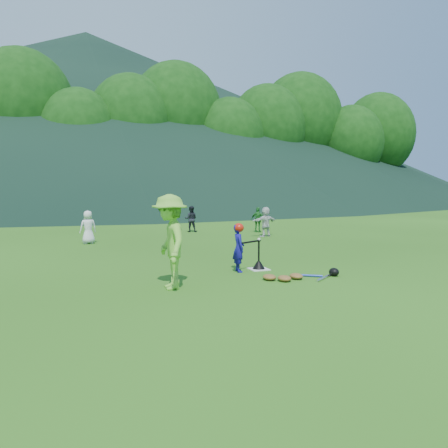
{
  "coord_description": "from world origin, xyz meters",
  "views": [
    {
      "loc": [
        -4.32,
        -9.56,
        2.05
      ],
      "look_at": [
        0.0,
        2.5,
        0.9
      ],
      "focal_mm": 35.0,
      "sensor_mm": 36.0,
      "label": 1
    }
  ],
  "objects_px": {
    "batting_tee": "(259,264)",
    "equipment_pile": "(297,276)",
    "home_plate": "(259,269)",
    "adult_coach": "(170,242)",
    "fielder_d": "(266,222)",
    "fielder_c": "(258,220)",
    "fielder_a": "(88,227)",
    "fielder_b": "(191,219)",
    "batter_child": "(239,248)"
  },
  "relations": [
    {
      "from": "batting_tee",
      "to": "equipment_pile",
      "type": "height_order",
      "value": "batting_tee"
    },
    {
      "from": "home_plate",
      "to": "adult_coach",
      "type": "distance_m",
      "value": 2.88
    },
    {
      "from": "adult_coach",
      "to": "fielder_d",
      "type": "relative_size",
      "value": 1.58
    },
    {
      "from": "batting_tee",
      "to": "fielder_c",
      "type": "bearing_deg",
      "value": 65.96
    },
    {
      "from": "fielder_c",
      "to": "fielder_d",
      "type": "bearing_deg",
      "value": 115.58
    },
    {
      "from": "fielder_a",
      "to": "fielder_b",
      "type": "relative_size",
      "value": 1.03
    },
    {
      "from": "home_plate",
      "to": "fielder_a",
      "type": "bearing_deg",
      "value": 120.34
    },
    {
      "from": "home_plate",
      "to": "fielder_a",
      "type": "height_order",
      "value": "fielder_a"
    },
    {
      "from": "home_plate",
      "to": "equipment_pile",
      "type": "relative_size",
      "value": 0.25
    },
    {
      "from": "equipment_pile",
      "to": "fielder_c",
      "type": "bearing_deg",
      "value": 70.94
    },
    {
      "from": "adult_coach",
      "to": "fielder_c",
      "type": "bearing_deg",
      "value": 148.59
    },
    {
      "from": "fielder_b",
      "to": "batting_tee",
      "type": "xyz_separation_m",
      "value": [
        -0.73,
        -8.81,
        -0.44
      ]
    },
    {
      "from": "batter_child",
      "to": "equipment_pile",
      "type": "relative_size",
      "value": 0.63
    },
    {
      "from": "fielder_d",
      "to": "batting_tee",
      "type": "xyz_separation_m",
      "value": [
        -3.06,
        -6.13,
        -0.46
      ]
    },
    {
      "from": "batter_child",
      "to": "fielder_d",
      "type": "xyz_separation_m",
      "value": [
        3.62,
        6.22,
        0.03
      ]
    },
    {
      "from": "fielder_b",
      "to": "adult_coach",
      "type": "bearing_deg",
      "value": 94.02
    },
    {
      "from": "adult_coach",
      "to": "fielder_a",
      "type": "height_order",
      "value": "adult_coach"
    },
    {
      "from": "fielder_a",
      "to": "fielder_b",
      "type": "height_order",
      "value": "fielder_a"
    },
    {
      "from": "home_plate",
      "to": "batter_child",
      "type": "height_order",
      "value": "batter_child"
    },
    {
      "from": "home_plate",
      "to": "fielder_b",
      "type": "xyz_separation_m",
      "value": [
        0.73,
        8.81,
        0.56
      ]
    },
    {
      "from": "batting_tee",
      "to": "equipment_pile",
      "type": "relative_size",
      "value": 0.38
    },
    {
      "from": "adult_coach",
      "to": "batting_tee",
      "type": "distance_m",
      "value": 2.84
    },
    {
      "from": "fielder_a",
      "to": "equipment_pile",
      "type": "height_order",
      "value": "fielder_a"
    },
    {
      "from": "fielder_a",
      "to": "fielder_d",
      "type": "height_order",
      "value": "fielder_d"
    },
    {
      "from": "fielder_b",
      "to": "equipment_pile",
      "type": "distance_m",
      "value": 10.1
    },
    {
      "from": "batter_child",
      "to": "home_plate",
      "type": "bearing_deg",
      "value": -75.54
    },
    {
      "from": "equipment_pile",
      "to": "batting_tee",
      "type": "bearing_deg",
      "value": 104.65
    },
    {
      "from": "fielder_a",
      "to": "fielder_c",
      "type": "relative_size",
      "value": 1.07
    },
    {
      "from": "home_plate",
      "to": "fielder_a",
      "type": "distance_m",
      "value": 7.31
    },
    {
      "from": "home_plate",
      "to": "batting_tee",
      "type": "bearing_deg",
      "value": 0.0
    },
    {
      "from": "fielder_d",
      "to": "batting_tee",
      "type": "bearing_deg",
      "value": 50.65
    },
    {
      "from": "adult_coach",
      "to": "fielder_b",
      "type": "relative_size",
      "value": 1.65
    },
    {
      "from": "equipment_pile",
      "to": "home_plate",
      "type": "bearing_deg",
      "value": 104.65
    },
    {
      "from": "fielder_b",
      "to": "equipment_pile",
      "type": "bearing_deg",
      "value": 109.4
    },
    {
      "from": "adult_coach",
      "to": "fielder_b",
      "type": "xyz_separation_m",
      "value": [
        3.18,
        10.0,
        -0.37
      ]
    },
    {
      "from": "batting_tee",
      "to": "equipment_pile",
      "type": "bearing_deg",
      "value": -75.35
    },
    {
      "from": "home_plate",
      "to": "adult_coach",
      "type": "bearing_deg",
      "value": -154.11
    },
    {
      "from": "batter_child",
      "to": "fielder_a",
      "type": "xyz_separation_m",
      "value": [
        -3.12,
        6.38,
        0.02
      ]
    },
    {
      "from": "adult_coach",
      "to": "fielder_d",
      "type": "distance_m",
      "value": 9.17
    },
    {
      "from": "batter_child",
      "to": "fielder_b",
      "type": "xyz_separation_m",
      "value": [
        1.29,
        8.9,
        0.0
      ]
    },
    {
      "from": "fielder_b",
      "to": "equipment_pile",
      "type": "height_order",
      "value": "fielder_b"
    },
    {
      "from": "fielder_a",
      "to": "fielder_d",
      "type": "xyz_separation_m",
      "value": [
        6.74,
        -0.16,
        0.01
      ]
    },
    {
      "from": "fielder_a",
      "to": "equipment_pile",
      "type": "xyz_separation_m",
      "value": [
        4.01,
        -7.56,
        -0.51
      ]
    },
    {
      "from": "fielder_a",
      "to": "fielder_b",
      "type": "bearing_deg",
      "value": -162.57
    },
    {
      "from": "fielder_a",
      "to": "fielder_c",
      "type": "distance_m",
      "value": 7.24
    },
    {
      "from": "adult_coach",
      "to": "fielder_a",
      "type": "bearing_deg",
      "value": -168.53
    },
    {
      "from": "batter_child",
      "to": "batting_tee",
      "type": "distance_m",
      "value": 0.71
    },
    {
      "from": "home_plate",
      "to": "batter_child",
      "type": "bearing_deg",
      "value": -171.19
    },
    {
      "from": "fielder_b",
      "to": "equipment_pile",
      "type": "relative_size",
      "value": 0.63
    },
    {
      "from": "batter_child",
      "to": "fielder_b",
      "type": "relative_size",
      "value": 1.0
    }
  ]
}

